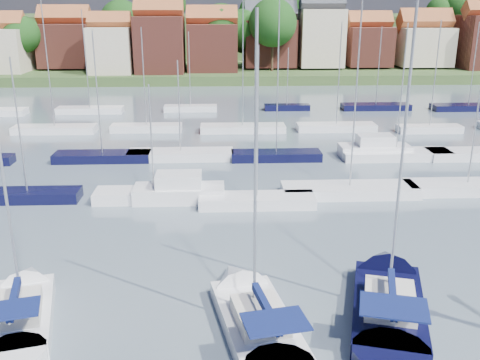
{
  "coord_description": "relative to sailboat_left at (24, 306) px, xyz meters",
  "views": [
    {
      "loc": [
        -2.29,
        -19.27,
        14.48
      ],
      "look_at": [
        -0.84,
        14.0,
        3.6
      ],
      "focal_mm": 40.0,
      "sensor_mm": 36.0,
      "label": 1
    }
  ],
  "objects": [
    {
      "name": "ground",
      "position": [
        11.95,
        35.69,
        -0.36
      ],
      "size": [
        260.0,
        260.0,
        0.0
      ],
      "primitive_type": "plane",
      "color": "#4D5A68",
      "rests_on": "ground"
    },
    {
      "name": "sailboat_left",
      "position": [
        0.0,
        0.0,
        0.0
      ],
      "size": [
        5.12,
        10.73,
        14.16
      ],
      "rotation": [
        0.0,
        0.0,
        1.81
      ],
      "color": "white",
      "rests_on": "ground"
    },
    {
      "name": "sailboat_centre",
      "position": [
        11.12,
        -0.79,
        -0.01
      ],
      "size": [
        5.14,
        11.92,
        15.69
      ],
      "rotation": [
        0.0,
        0.0,
        1.76
      ],
      "color": "white",
      "rests_on": "ground"
    },
    {
      "name": "sailboat_navy",
      "position": [
        18.34,
        0.51,
        -0.01
      ],
      "size": [
        6.64,
        13.04,
        17.41
      ],
      "rotation": [
        0.0,
        0.0,
        1.29
      ],
      "color": "black",
      "rests_on": "ground"
    },
    {
      "name": "buoy_e",
      "position": [
        17.18,
        1.51,
        -0.36
      ],
      "size": [
        0.54,
        0.54,
        0.54
      ],
      "primitive_type": "sphere",
      "color": "#D85914",
      "rests_on": "ground"
    },
    {
      "name": "marina_field",
      "position": [
        13.86,
        30.84,
        0.07
      ],
      "size": [
        79.62,
        41.41,
        15.93
      ],
      "color": "white",
      "rests_on": "ground"
    },
    {
      "name": "far_shore_town",
      "position": [
        14.18,
        128.36,
        4.25
      ],
      "size": [
        212.46,
        90.0,
        22.27
      ],
      "color": "#40542A",
      "rests_on": "ground"
    }
  ]
}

